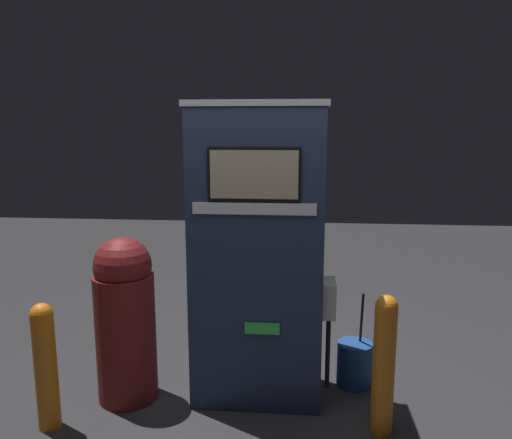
# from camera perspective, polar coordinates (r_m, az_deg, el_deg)

# --- Properties ---
(ground_plane) EXTENTS (14.00, 14.00, 0.00)m
(ground_plane) POSITION_cam_1_polar(r_m,az_deg,el_deg) (3.67, -0.20, -21.21)
(ground_plane) COLOR #2D2D30
(gas_pump) EXTENTS (1.00, 0.56, 2.10)m
(gas_pump) POSITION_cam_1_polar(r_m,az_deg,el_deg) (3.50, 0.24, -4.06)
(gas_pump) COLOR #232D4C
(gas_pump) RESTS_ON ground_plane
(safety_bollard) EXTENTS (0.14, 0.14, 0.92)m
(safety_bollard) POSITION_cam_1_polar(r_m,az_deg,el_deg) (3.34, 14.41, -15.50)
(safety_bollard) COLOR orange
(safety_bollard) RESTS_ON ground_plane
(trash_bin) EXTENTS (0.42, 0.42, 1.19)m
(trash_bin) POSITION_cam_1_polar(r_m,az_deg,el_deg) (3.70, -14.72, -10.79)
(trash_bin) COLOR maroon
(trash_bin) RESTS_ON ground_plane
(safety_bollard_far) EXTENTS (0.14, 0.14, 0.85)m
(safety_bollard_far) POSITION_cam_1_polar(r_m,az_deg,el_deg) (3.58, -22.94, -14.85)
(safety_bollard_far) COLOR orange
(safety_bollard_far) RESTS_ON ground_plane
(squeegee_bucket) EXTENTS (0.27, 0.27, 0.75)m
(squeegee_bucket) POSITION_cam_1_polar(r_m,az_deg,el_deg) (4.00, 11.20, -15.84)
(squeegee_bucket) COLOR #1E478C
(squeegee_bucket) RESTS_ON ground_plane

